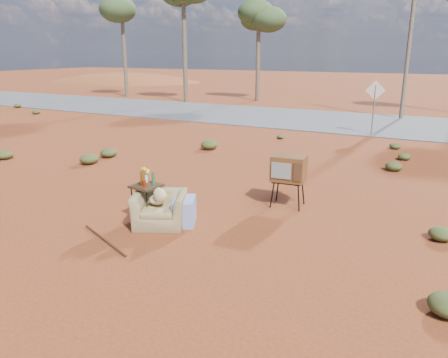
% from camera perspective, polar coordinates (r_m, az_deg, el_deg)
% --- Properties ---
extents(ground, '(140.00, 140.00, 0.00)m').
position_cam_1_polar(ground, '(8.48, -6.17, -6.50)').
color(ground, brown).
rests_on(ground, ground).
extents(highway, '(140.00, 7.00, 0.04)m').
position_cam_1_polar(highway, '(22.14, 16.17, 7.16)').
color(highway, '#565659').
rests_on(highway, ground).
extents(dirt_mound, '(26.00, 18.00, 2.00)m').
position_cam_1_polar(dirt_mound, '(53.22, -12.77, 12.31)').
color(dirt_mound, brown).
rests_on(dirt_mound, ground).
extents(armchair, '(1.30, 1.18, 0.88)m').
position_cam_1_polar(armchair, '(8.57, -7.83, -3.37)').
color(armchair, olive).
rests_on(armchair, ground).
extents(tv_unit, '(0.77, 0.64, 1.14)m').
position_cam_1_polar(tv_unit, '(9.50, 8.45, 1.32)').
color(tv_unit, black).
rests_on(tv_unit, ground).
extents(side_table, '(0.57, 0.57, 1.04)m').
position_cam_1_polar(side_table, '(8.78, -10.16, -0.54)').
color(side_table, '#332212').
rests_on(side_table, ground).
extents(rusty_bar, '(1.56, 0.71, 0.04)m').
position_cam_1_polar(rusty_bar, '(8.19, -15.31, -7.67)').
color(rusty_bar, '#512715').
rests_on(rusty_bar, ground).
extents(road_sign, '(0.78, 0.06, 2.19)m').
position_cam_1_polar(road_sign, '(18.76, 19.08, 9.97)').
color(road_sign, brown).
rests_on(road_sign, ground).
extents(eucalyptus_far_left, '(3.20, 3.20, 7.10)m').
position_cam_1_polar(eucalyptus_far_left, '(34.78, -13.19, 20.23)').
color(eucalyptus_far_left, brown).
rests_on(eucalyptus_far_left, ground).
extents(eucalyptus_near_left, '(3.20, 3.20, 6.60)m').
position_cam_1_polar(eucalyptus_near_left, '(31.12, 4.57, 20.20)').
color(eucalyptus_near_left, brown).
rests_on(eucalyptus_near_left, ground).
extents(utility_pole_center, '(1.40, 0.20, 8.00)m').
position_cam_1_polar(utility_pole_center, '(24.08, 23.16, 17.09)').
color(utility_pole_center, brown).
rests_on(utility_pole_center, ground).
extents(scrub_patch, '(17.49, 8.07, 0.33)m').
position_cam_1_polar(scrub_patch, '(12.46, 1.98, 1.70)').
color(scrub_patch, '#434B20').
rests_on(scrub_patch, ground).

